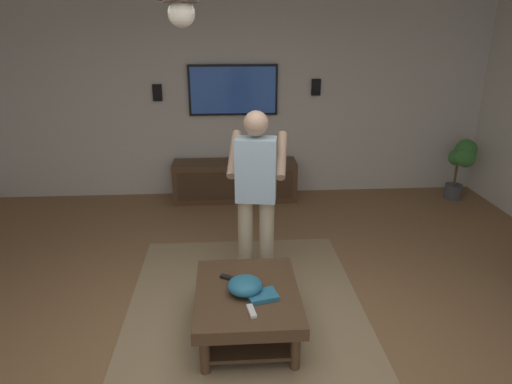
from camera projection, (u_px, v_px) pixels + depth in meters
The scene contains 16 objects.
ground_plane at pixel (244, 351), 3.44m from camera, with size 8.53×8.53×0.00m, color olive.
wall_back_tv at pixel (233, 96), 6.26m from camera, with size 0.10×7.31×2.79m, color silver.
area_rug at pixel (246, 318), 3.82m from camera, with size 2.86×2.04×0.01m, color #9E8460.
coffee_table at pixel (247, 302), 3.53m from camera, with size 1.00×0.80×0.40m.
media_console at pixel (235, 181), 6.33m from camera, with size 0.45×1.70×0.55m.
tv at pixel (233, 90), 6.14m from camera, with size 0.05×1.21×0.68m.
person_standing at pixel (256, 188), 4.13m from camera, with size 0.59×0.60×1.64m.
potted_plant_tall at pixel (462, 161), 6.24m from camera, with size 0.35×0.38×0.86m.
bowl at pixel (245, 286), 3.45m from camera, with size 0.27×0.27×0.12m, color teal.
remote_white at pixel (252, 311), 3.22m from camera, with size 0.15×0.04×0.02m, color white.
remote_black at pixel (229, 278), 3.65m from camera, with size 0.15×0.04×0.02m, color black.
book at pixel (262, 296), 3.40m from camera, with size 0.22×0.16×0.04m, color teal.
vase_round at pixel (247, 154), 6.21m from camera, with size 0.22×0.22×0.22m, color orange.
wall_speaker_left at pixel (316, 87), 6.21m from camera, with size 0.06×0.12×0.22m, color black.
wall_speaker_right at pixel (157, 93), 6.09m from camera, with size 0.06×0.12×0.22m, color black.
ceiling_fan at pixel (181, 0), 2.60m from camera, with size 1.19×1.19×0.46m.
Camera 1 is at (-2.80, 0.10, 2.33)m, focal length 31.75 mm.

